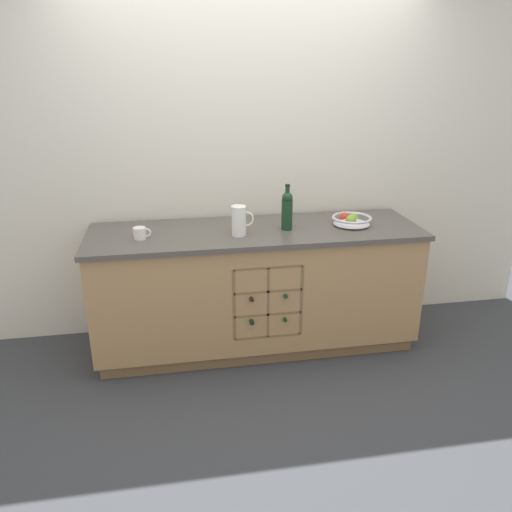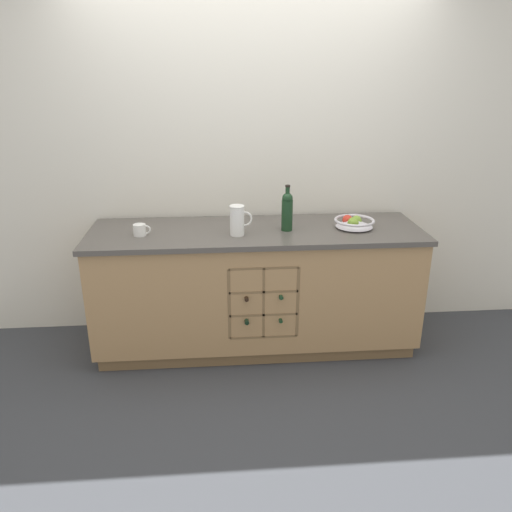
% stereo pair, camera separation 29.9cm
% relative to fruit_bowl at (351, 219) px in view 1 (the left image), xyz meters
% --- Properties ---
extents(ground_plane, '(14.00, 14.00, 0.00)m').
position_rel_fruit_bowl_xyz_m(ground_plane, '(-0.68, 0.01, -0.92)').
color(ground_plane, '#383A3F').
extents(back_wall, '(4.64, 0.06, 2.55)m').
position_rel_fruit_bowl_xyz_m(back_wall, '(-0.68, 0.41, 0.35)').
color(back_wall, silver).
rests_on(back_wall, ground_plane).
extents(kitchen_island, '(2.28, 0.71, 0.88)m').
position_rel_fruit_bowl_xyz_m(kitchen_island, '(-0.68, 0.01, -0.48)').
color(kitchen_island, brown).
rests_on(kitchen_island, ground_plane).
extents(fruit_bowl, '(0.28, 0.28, 0.08)m').
position_rel_fruit_bowl_xyz_m(fruit_bowl, '(0.00, 0.00, 0.00)').
color(fruit_bowl, silver).
rests_on(fruit_bowl, kitchen_island).
extents(white_pitcher, '(0.15, 0.10, 0.20)m').
position_rel_fruit_bowl_xyz_m(white_pitcher, '(-0.81, -0.10, 0.06)').
color(white_pitcher, white).
rests_on(white_pitcher, kitchen_island).
extents(ceramic_mug, '(0.11, 0.08, 0.08)m').
position_rel_fruit_bowl_xyz_m(ceramic_mug, '(-1.45, -0.06, -0.00)').
color(ceramic_mug, white).
rests_on(ceramic_mug, kitchen_island).
extents(standing_wine_bottle, '(0.08, 0.08, 0.31)m').
position_rel_fruit_bowl_xyz_m(standing_wine_bottle, '(-0.47, -0.02, 0.10)').
color(standing_wine_bottle, '#19381E').
rests_on(standing_wine_bottle, kitchen_island).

